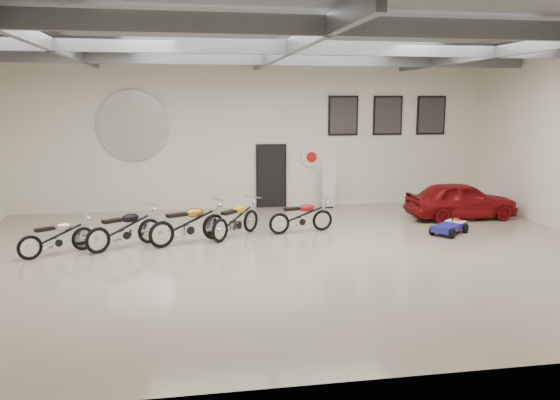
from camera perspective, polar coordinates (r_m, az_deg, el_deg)
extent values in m
cube|color=tan|center=(12.98, 0.89, -5.71)|extent=(16.00, 12.00, 0.01)
cube|color=slate|center=(12.56, 0.96, 16.79)|extent=(16.00, 12.00, 0.01)
cube|color=#F0E8CE|center=(18.44, -2.51, 6.90)|extent=(16.00, 0.02, 5.00)
cube|color=black|center=(18.60, -0.93, 2.45)|extent=(0.92, 0.08, 2.10)
imported|color=maroon|center=(17.73, 18.39, -0.01)|extent=(1.44, 3.41, 1.15)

